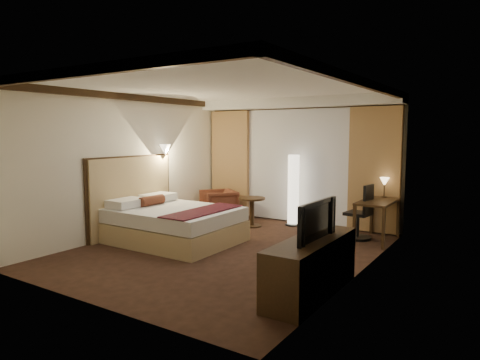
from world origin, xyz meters
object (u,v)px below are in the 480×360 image
Objects in this scene: office_chair at (358,212)px; dresser at (312,267)px; side_table at (252,212)px; floor_lamp at (293,190)px; desk at (377,221)px; armchair at (219,203)px; bed at (175,224)px; television at (310,216)px.

office_chair is 3.05m from dresser.
side_table is at bearing 132.17° from dresser.
office_chair reaches higher than dresser.
office_chair is at bearing 3.82° from side_table.
floor_lamp reaches higher than dresser.
desk is 3.07m from dresser.
armchair is 0.65× the size of desk.
side_table is at bearing 26.98° from armchair.
desk is (3.55, 0.01, -0.00)m from armchair.
bed is at bearing -146.18° from desk.
armchair is 0.77× the size of television.
side_table is 0.40× the size of floor_lamp.
bed is 3.38m from office_chair.
dresser is at bearing -89.07° from desk.
bed is at bearing -105.28° from side_table.
floor_lamp is 3.97m from dresser.
dresser is at bearing -76.23° from office_chair.
floor_lamp is at bearing 119.13° from dresser.
armchair is 0.73× the size of office_chair.
office_chair is 0.58× the size of dresser.
office_chair is 1.06× the size of television.
armchair is 4.72m from dresser.
desk is at bearing 4.43° from side_table.
television is at bearing -61.26° from floor_lamp.
office_chair is 3.08m from television.
television reaches higher than dresser.
office_chair reaches higher than bed.
armchair is at bearing -166.83° from floor_lamp.
bed is 1.92m from side_table.
side_table is 3.91m from television.
office_chair is at bearing -15.64° from floor_lamp.
armchair is at bearing 169.53° from side_table.
dresser is at bearing -47.83° from side_table.
side_table is 0.53× the size of desk.
floor_lamp is (0.68, 0.58, 0.45)m from side_table.
side_table is (0.51, 1.85, -0.01)m from bed.
bed is 2.74m from floor_lamp.
floor_lamp is at bearing 50.63° from armchair.
armchair reaches higher than side_table.
desk is 0.65× the size of dresser.
television is at bearing -18.36° from bed.
floor_lamp is 1.47× the size of office_chair.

